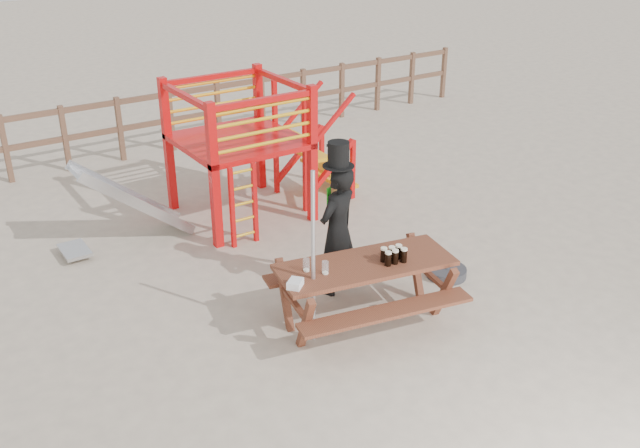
{
  "coord_description": "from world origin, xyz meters",
  "views": [
    {
      "loc": [
        -4.41,
        -5.54,
        4.62
      ],
      "look_at": [
        -0.19,
        0.8,
        1.03
      ],
      "focal_mm": 40.0,
      "sensor_mm": 36.0,
      "label": 1
    }
  ],
  "objects": [
    {
      "name": "playground_fort",
      "position": [
        0.12,
        3.58,
        1.07
      ],
      "size": [
        4.71,
        1.84,
        2.1
      ],
      "color": "red",
      "rests_on": "ground"
    },
    {
      "name": "man_with_hat",
      "position": [
        0.1,
        0.86,
        0.88
      ],
      "size": [
        0.71,
        0.58,
        1.97
      ],
      "rotation": [
        0.0,
        0.0,
        3.49
      ],
      "color": "black",
      "rests_on": "ground"
    },
    {
      "name": "back_fence",
      "position": [
        0.0,
        7.0,
        0.74
      ],
      "size": [
        15.09,
        0.09,
        1.2
      ],
      "color": "brown",
      "rests_on": "ground"
    },
    {
      "name": "metal_pole",
      "position": [
        -0.74,
        0.11,
        1.02
      ],
      "size": [
        0.04,
        0.04,
        2.04
      ],
      "primitive_type": "cylinder",
      "color": "#B2B2B7",
      "rests_on": "ground"
    },
    {
      "name": "parasol_base",
      "position": [
        1.5,
        0.35,
        0.06
      ],
      "size": [
        0.52,
        0.52,
        0.22
      ],
      "color": "#313135",
      "rests_on": "ground"
    },
    {
      "name": "ground",
      "position": [
        0.0,
        0.0,
        0.0
      ],
      "size": [
        60.0,
        60.0,
        0.0
      ],
      "primitive_type": "plane",
      "color": "#C1AF96",
      "rests_on": "ground"
    },
    {
      "name": "empty_glasses",
      "position": [
        -0.64,
        0.21,
        0.85
      ],
      "size": [
        0.21,
        0.24,
        0.15
      ],
      "color": "silver",
      "rests_on": "picnic_table"
    },
    {
      "name": "picnic_table",
      "position": [
        -0.05,
        0.09,
        0.49
      ],
      "size": [
        2.26,
        1.77,
        0.78
      ],
      "rotation": [
        0.0,
        0.0,
        -0.2
      ],
      "color": "brown",
      "rests_on": "ground"
    },
    {
      "name": "stout_pints",
      "position": [
        0.23,
        -0.07,
        0.87
      ],
      "size": [
        0.28,
        0.21,
        0.17
      ],
      "color": "black",
      "rests_on": "picnic_table"
    },
    {
      "name": "paper_bag",
      "position": [
        -1.0,
        0.07,
        0.82
      ],
      "size": [
        0.23,
        0.22,
        0.08
      ],
      "primitive_type": "cube",
      "rotation": [
        0.0,
        0.0,
        0.69
      ],
      "color": "white",
      "rests_on": "picnic_table"
    }
  ]
}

